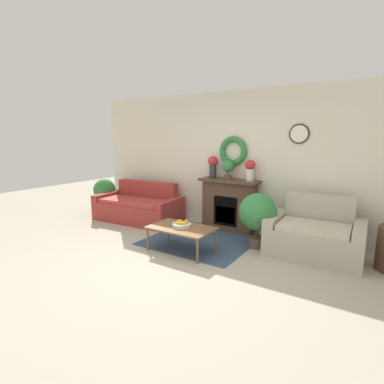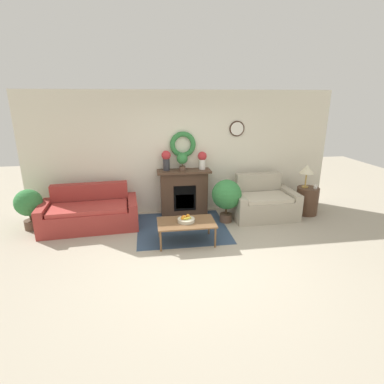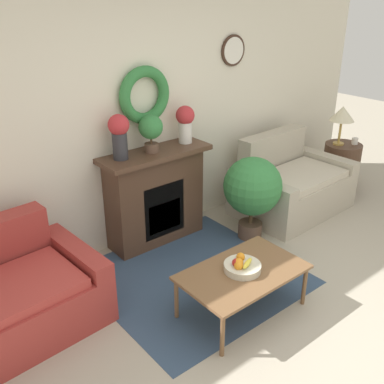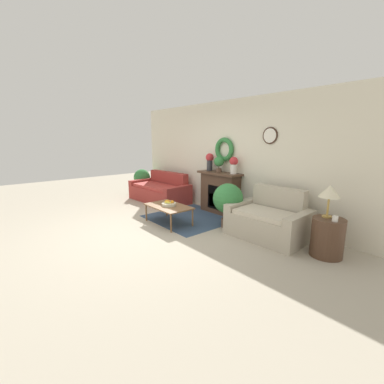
% 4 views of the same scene
% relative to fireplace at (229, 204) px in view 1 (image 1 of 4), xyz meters
% --- Properties ---
extents(ground_plane, '(16.00, 16.00, 0.00)m').
position_rel_fireplace_xyz_m(ground_plane, '(-0.01, -2.14, -0.52)').
color(ground_plane, '#ADA38E').
extents(floor_rug, '(1.80, 1.74, 0.01)m').
position_rel_fireplace_xyz_m(floor_rug, '(-0.14, -0.80, -0.51)').
color(floor_rug, '#334760').
rests_on(floor_rug, ground_plane).
extents(wall_back, '(6.80, 0.17, 2.70)m').
position_rel_fireplace_xyz_m(wall_back, '(-0.00, 0.20, 0.84)').
color(wall_back, beige).
rests_on(wall_back, ground_plane).
extents(fireplace, '(1.17, 0.41, 1.02)m').
position_rel_fireplace_xyz_m(fireplace, '(0.00, 0.00, 0.00)').
color(fireplace, '#4C3323').
rests_on(fireplace, ground_plane).
extents(couch_left, '(1.94, 1.05, 0.83)m').
position_rel_fireplace_xyz_m(couch_left, '(-1.98, -0.45, -0.22)').
color(couch_left, '#9E332D').
rests_on(couch_left, ground_plane).
extents(loveseat_right, '(1.42, 0.96, 0.91)m').
position_rel_fireplace_xyz_m(loveseat_right, '(1.69, -0.44, -0.20)').
color(loveseat_right, '#B2A893').
rests_on(loveseat_right, ground_plane).
extents(coffee_table, '(1.04, 0.64, 0.40)m').
position_rel_fireplace_xyz_m(coffee_table, '(-0.14, -1.44, -0.15)').
color(coffee_table, brown).
rests_on(coffee_table, ground_plane).
extents(fruit_bowl, '(0.31, 0.31, 0.12)m').
position_rel_fireplace_xyz_m(fruit_bowl, '(-0.14, -1.43, -0.07)').
color(fruit_bowl, beige).
rests_on(fruit_bowl, coffee_table).
extents(vase_on_mantel_left, '(0.20, 0.20, 0.44)m').
position_rel_fireplace_xyz_m(vase_on_mantel_left, '(-0.38, 0.01, 0.76)').
color(vase_on_mantel_left, '#2D2D33').
rests_on(vase_on_mantel_left, fireplace).
extents(vase_on_mantel_right, '(0.20, 0.20, 0.39)m').
position_rel_fireplace_xyz_m(vase_on_mantel_right, '(0.41, 0.01, 0.73)').
color(vase_on_mantel_right, silver).
rests_on(vase_on_mantel_right, fireplace).
extents(potted_plant_on_mantel, '(0.24, 0.24, 0.38)m').
position_rel_fireplace_xyz_m(potted_plant_on_mantel, '(-0.03, -0.01, 0.74)').
color(potted_plant_on_mantel, brown).
rests_on(potted_plant_on_mantel, fireplace).
extents(potted_plant_floor_by_couch, '(0.53, 0.53, 0.83)m').
position_rel_fireplace_xyz_m(potted_plant_floor_by_couch, '(-3.14, -0.40, 0.00)').
color(potted_plant_floor_by_couch, brown).
rests_on(potted_plant_floor_by_couch, ground_plane).
extents(potted_plant_floor_by_loveseat, '(0.62, 0.62, 0.92)m').
position_rel_fireplace_xyz_m(potted_plant_floor_by_loveseat, '(0.82, -0.61, 0.07)').
color(potted_plant_floor_by_loveseat, brown).
rests_on(potted_plant_floor_by_loveseat, ground_plane).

